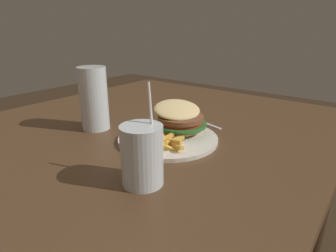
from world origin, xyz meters
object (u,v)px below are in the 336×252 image
Objects in this scene: meal_plate_near at (174,127)px; spoon at (190,116)px; juice_glass at (142,158)px; beer_glass at (94,101)px.

spoon is (0.16, 0.06, -0.02)m from meal_plate_near.
juice_glass is 1.14× the size of spoon.
meal_plate_near is 1.40× the size of juice_glass.
meal_plate_near is 0.24m from beer_glass.
spoon is (0.39, 0.15, -0.05)m from juice_glass.
spoon is at bearing -33.61° from beer_glass.
meal_plate_near is 0.24m from juice_glass.
meal_plate_near is at bearing -69.28° from beer_glass.
beer_glass reaches higher than spoon.
beer_glass is at bearing 71.15° from spoon.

